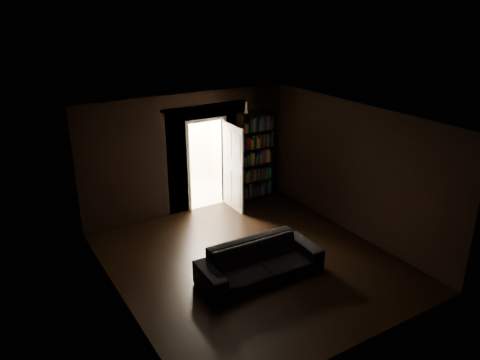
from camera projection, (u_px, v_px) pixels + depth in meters
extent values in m
plane|color=black|center=(252.00, 261.00, 8.97)|extent=(5.50, 5.50, 0.00)
cube|color=black|center=(135.00, 163.00, 10.10)|extent=(2.55, 0.10, 2.80)
cube|color=black|center=(250.00, 142.00, 11.53)|extent=(1.55, 0.10, 2.80)
cube|color=black|center=(204.00, 106.00, 10.55)|extent=(0.90, 0.10, 0.70)
cube|color=black|center=(117.00, 227.00, 7.25)|extent=(0.02, 5.50, 2.80)
cube|color=black|center=(354.00, 170.00, 9.68)|extent=(0.02, 5.50, 2.80)
cube|color=black|center=(364.00, 263.00, 6.28)|extent=(5.00, 0.02, 2.80)
cube|color=beige|center=(253.00, 119.00, 7.96)|extent=(5.00, 5.50, 0.02)
cube|color=white|center=(207.00, 165.00, 11.01)|extent=(1.04, 0.06, 2.17)
cube|color=#B1AC9A|center=(192.00, 195.00, 12.14)|extent=(2.20, 1.80, 0.10)
cube|color=silver|center=(176.00, 141.00, 12.36)|extent=(2.20, 0.10, 2.40)
cube|color=silver|center=(150.00, 156.00, 11.17)|extent=(0.10, 1.60, 2.40)
cube|color=silver|center=(226.00, 143.00, 12.19)|extent=(0.10, 1.60, 2.40)
cube|color=silver|center=(188.00, 99.00, 11.23)|extent=(2.20, 1.80, 0.10)
cube|color=#CD6E77|center=(175.00, 103.00, 11.94)|extent=(2.00, 0.04, 0.26)
imported|color=black|center=(260.00, 257.00, 8.30)|extent=(2.28, 1.05, 0.87)
cube|color=black|center=(255.00, 156.00, 11.49)|extent=(0.92, 0.40, 2.20)
cube|color=white|center=(161.00, 162.00, 11.89)|extent=(0.87, 0.83, 1.65)
cube|color=white|center=(233.00, 168.00, 10.90)|extent=(0.06, 0.85, 2.05)
cube|color=white|center=(246.00, 107.00, 10.95)|extent=(0.11, 0.11, 0.28)
cube|color=black|center=(163.00, 125.00, 11.58)|extent=(0.67, 0.18, 0.27)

